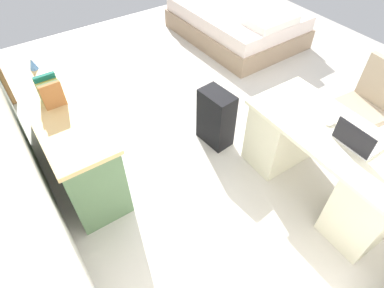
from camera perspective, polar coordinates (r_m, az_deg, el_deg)
The scene contains 10 objects.
ground_plane at distance 3.94m, azimuth 5.92°, elevation 6.86°, with size 5.90×5.90×0.00m, color beige.
desk at distance 2.98m, azimuth 22.38°, elevation -3.02°, with size 1.45×0.68×0.73m.
office_chair at distance 3.58m, azimuth 27.84°, elevation 4.92°, with size 0.52×0.52×0.94m.
credenza at distance 3.23m, azimuth -21.64°, elevation 2.11°, with size 1.80×0.48×0.79m.
bed at distance 5.31m, azimuth 7.95°, elevation 20.71°, with size 1.93×1.44×0.58m.
suitcase_black at distance 3.28m, azimuth 4.27°, elevation 4.62°, with size 0.36×0.22×0.62m, color black.
laptop at distance 2.68m, azimuth 27.16°, elevation 0.55°, with size 0.31×0.23×0.21m.
computer_mouse at distance 2.81m, azimuth 23.40°, elevation 3.54°, with size 0.06×0.10×0.03m, color white.
book_row at distance 2.88m, azimuth -24.00°, elevation 8.68°, with size 0.19×0.17×0.24m.
figurine_small at distance 3.42m, azimuth -26.54°, elevation 12.66°, with size 0.08×0.08×0.11m, color #4C7FBF.
Camera 1 is at (-2.30, 2.04, 2.47)m, focal length 29.94 mm.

